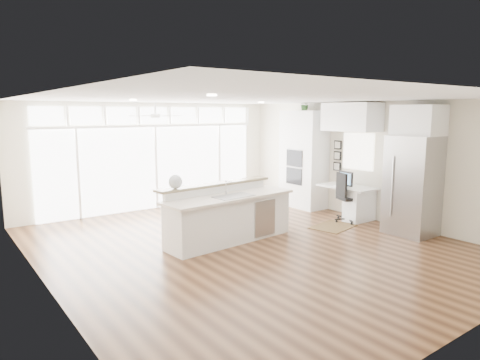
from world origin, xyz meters
TOP-DOWN VIEW (x-y plane):
  - floor at (0.00, 0.00)m, footprint 7.00×8.00m
  - ceiling at (0.00, 0.00)m, footprint 7.00×8.00m
  - wall_back at (0.00, 4.00)m, footprint 7.00×0.04m
  - wall_front at (0.00, -4.00)m, footprint 7.00×0.04m
  - wall_left at (-3.50, 0.00)m, footprint 0.04×8.00m
  - wall_right at (3.50, 0.00)m, footprint 0.04×8.00m
  - glass_wall at (0.00, 3.94)m, footprint 5.80×0.06m
  - transom_row at (0.00, 3.94)m, footprint 5.90×0.06m
  - desk_window at (3.46, 0.30)m, footprint 0.04×0.85m
  - ceiling_fan at (-0.50, 2.80)m, footprint 1.16×1.16m
  - recessed_lights at (0.00, 0.20)m, footprint 3.40×3.00m
  - oven_cabinet at (3.17, 1.80)m, footprint 0.64×1.20m
  - desk_nook at (3.13, 0.30)m, footprint 0.72×1.30m
  - upper_cabinets at (3.17, 0.30)m, footprint 0.64×1.30m
  - refrigerator at (3.11, -1.35)m, footprint 0.76×0.90m
  - fridge_cabinet at (3.17, -1.35)m, footprint 0.64×0.90m
  - framed_photos at (3.46, 0.92)m, footprint 0.06×0.22m
  - kitchen_island at (-0.13, 0.44)m, footprint 2.80×1.25m
  - rug at (2.26, -0.06)m, footprint 1.09×0.88m
  - office_chair at (2.88, 0.04)m, footprint 0.72×0.70m
  - fishbowl at (-1.11, 0.76)m, footprint 0.29×0.29m
  - monitor at (3.05, 0.30)m, footprint 0.14×0.45m
  - keyboard at (2.88, 0.30)m, footprint 0.15×0.34m
  - potted_plant at (3.17, 1.80)m, footprint 0.32×0.35m

SIDE VIEW (x-z plane):
  - floor at x=0.00m, z-range -0.02..0.00m
  - rug at x=2.26m, z-range 0.00..0.01m
  - desk_nook at x=3.13m, z-range 0.00..0.76m
  - kitchen_island at x=-0.13m, z-range 0.00..1.08m
  - office_chair at x=2.88m, z-range 0.00..1.11m
  - keyboard at x=2.88m, z-range 0.76..0.78m
  - monitor at x=3.05m, z-range 0.76..1.13m
  - refrigerator at x=3.11m, z-range 0.00..2.00m
  - glass_wall at x=0.00m, z-range 0.01..2.09m
  - fishbowl at x=-1.11m, z-range 1.08..1.34m
  - oven_cabinet at x=3.17m, z-range 0.00..2.50m
  - wall_back at x=0.00m, z-range 0.00..2.70m
  - wall_front at x=0.00m, z-range 0.00..2.70m
  - wall_left at x=-3.50m, z-range 0.00..2.70m
  - wall_right at x=3.50m, z-range 0.00..2.70m
  - framed_photos at x=3.46m, z-range 1.00..1.80m
  - desk_window at x=3.46m, z-range 1.12..1.98m
  - fridge_cabinet at x=3.17m, z-range 2.00..2.60m
  - upper_cabinets at x=3.17m, z-range 2.03..2.67m
  - transom_row at x=0.00m, z-range 2.18..2.58m
  - ceiling_fan at x=-0.50m, z-range 2.32..2.64m
  - potted_plant at x=3.17m, z-range 2.50..2.76m
  - recessed_lights at x=0.00m, z-range 2.67..2.69m
  - ceiling at x=0.00m, z-range 2.69..2.71m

